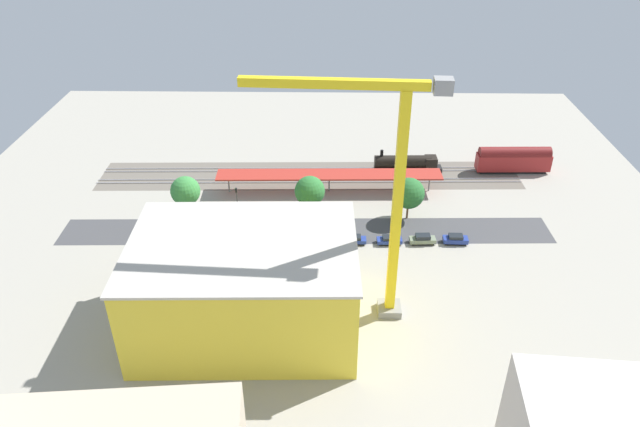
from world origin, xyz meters
The scene contains 23 objects.
ground_plane centered at (0.00, 0.00, 0.00)m, with size 149.11×149.11×0.00m, color #9E998C.
rail_bed centered at (0.00, -20.67, 0.00)m, with size 93.19×13.39×0.01m, color #665E54.
street_asphalt centered at (0.00, 2.07, 0.00)m, with size 93.19×9.00×0.01m, color #424244.
track_rails centered at (0.00, -20.67, 0.18)m, with size 93.17×9.21×0.12m.
platform_canopy_near centered at (-4.33, -13.69, 3.93)m, with size 47.48×6.11×4.12m.
locomotive centered at (-22.20, -23.37, 1.84)m, with size 15.31×3.20×5.16m.
passenger_coach centered at (-45.69, -23.37, 3.17)m, with size 16.52×3.44×6.05m.
parked_car_0 centered at (-27.75, 5.64, 0.78)m, with size 4.59×1.97×1.76m.
parked_car_1 centered at (-21.67, 5.76, 0.79)m, with size 4.88×2.05×1.80m.
parked_car_2 centered at (-15.55, 5.97, 0.70)m, with size 4.68×2.02×1.56m.
parked_car_3 centered at (-9.00, 5.91, 0.69)m, with size 4.52×1.89×1.55m.
parked_car_4 centered at (-3.38, 5.41, 0.70)m, with size 4.25×1.88×1.56m.
parked_car_5 centered at (2.86, 5.91, 0.79)m, with size 4.46×1.99×1.77m.
construction_building centered at (7.92, 28.14, 7.22)m, with size 31.92×22.80×14.44m, color yellow.
construction_roof_slab centered at (7.92, 28.14, 14.64)m, with size 32.52×23.40×0.40m, color #B7B2A8.
tower_crane centered at (-11.80, 24.84, 22.47)m, with size 27.09×3.60×37.94m.
box_truck_0 centered at (19.83, 11.23, 1.72)m, with size 10.08×2.97×3.53m.
box_truck_1 centered at (15.70, 10.31, 1.65)m, with size 9.76×3.09×3.33m.
box_truck_2 centered at (20.71, 10.14, 1.73)m, with size 9.88×3.25×3.53m.
street_tree_0 centered at (23.79, -3.73, 5.30)m, with size 5.83×5.83×8.23m.
street_tree_1 centered at (-0.57, -3.53, 5.63)m, with size 5.93×5.93×8.62m.
street_tree_2 centered at (-19.77, -3.02, 5.61)m, with size 6.08×6.08×8.66m.
traffic_light centered at (13.58, -2.45, 4.46)m, with size 0.50×0.36×6.75m.
Camera 1 is at (-4.24, 96.06, 61.60)m, focal length 33.03 mm.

